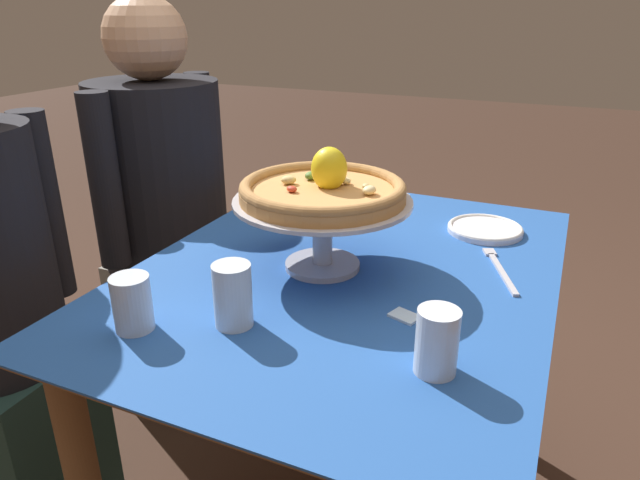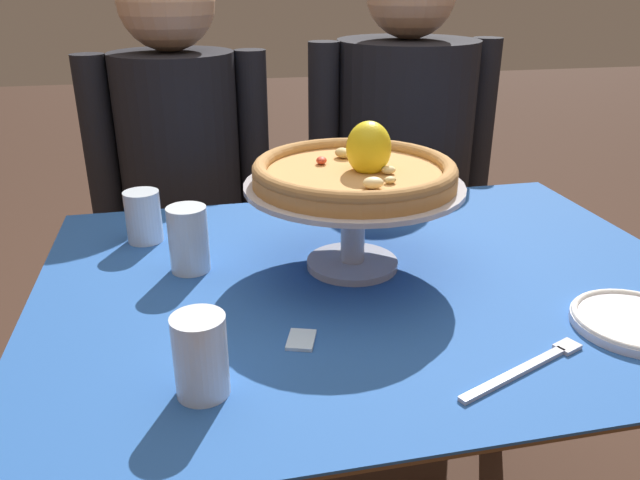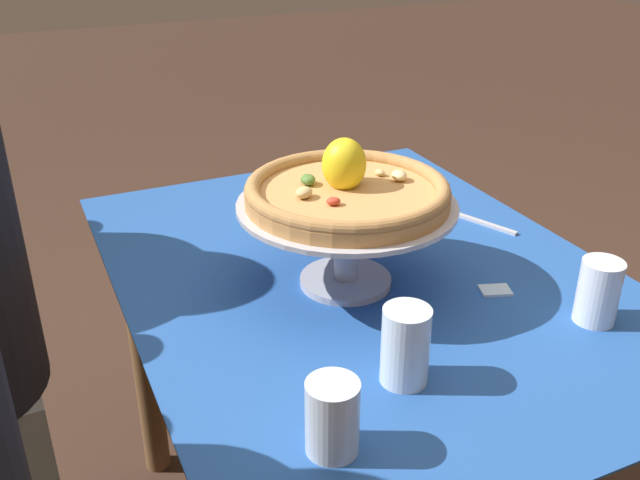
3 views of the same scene
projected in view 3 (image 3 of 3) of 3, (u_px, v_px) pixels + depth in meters
dining_table at (362, 330)px, 1.29m from camera, size 1.07×0.81×0.71m
pizza_stand at (347, 225)px, 1.15m from camera, size 0.36×0.36×0.15m
pizza at (347, 190)px, 1.13m from camera, size 0.33×0.33×0.10m
water_glass_side_left at (405, 350)px, 0.94m from camera, size 0.07×0.07×0.11m
water_glass_front_left at (598, 295)px, 1.08m from camera, size 0.06×0.06×0.10m
water_glass_back_left at (332, 421)px, 0.83m from camera, size 0.06×0.06×0.10m
side_plate at (389, 185)px, 1.57m from camera, size 0.18×0.18×0.02m
dinner_fork at (463, 216)px, 1.44m from camera, size 0.21×0.10×0.01m
sugar_packet at (495, 290)px, 1.17m from camera, size 0.05×0.06×0.00m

